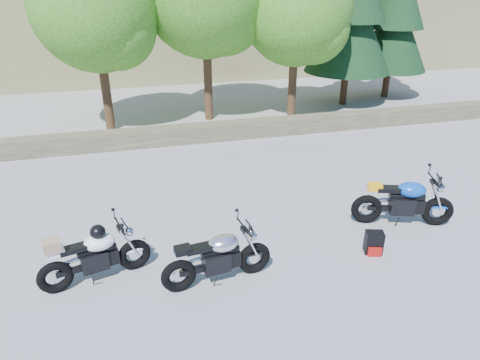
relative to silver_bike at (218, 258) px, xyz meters
name	(u,v)px	position (x,y,z in m)	size (l,w,h in m)	color
ground	(243,239)	(0.70, 1.10, -0.45)	(90.00, 90.00, 0.00)	gray
stone_wall	(196,133)	(0.70, 6.60, -0.20)	(22.00, 0.55, 0.50)	#46402F
tree_decid_left	(99,10)	(-1.69, 8.23, 3.18)	(3.67, 3.67, 5.62)	#382314
tree_decid_right	(300,11)	(4.41, 8.03, 3.05)	(3.54, 3.54, 5.41)	#382314
conifer_near	(353,2)	(6.90, 9.30, 3.23)	(3.17, 3.17, 7.06)	#382314
conifer_far	(397,12)	(9.10, 9.90, 2.82)	(2.82, 2.82, 6.27)	#382314
silver_bike	(218,258)	(0.00, 0.00, 0.00)	(1.85, 0.59, 0.93)	black
white_bike	(94,255)	(-1.91, 0.53, 0.04)	(1.79, 0.68, 1.00)	black
blue_bike	(404,202)	(3.91, 0.84, 0.04)	(1.94, 0.85, 1.00)	black
backpack	(374,243)	(2.85, 0.08, -0.25)	(0.36, 0.33, 0.42)	black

